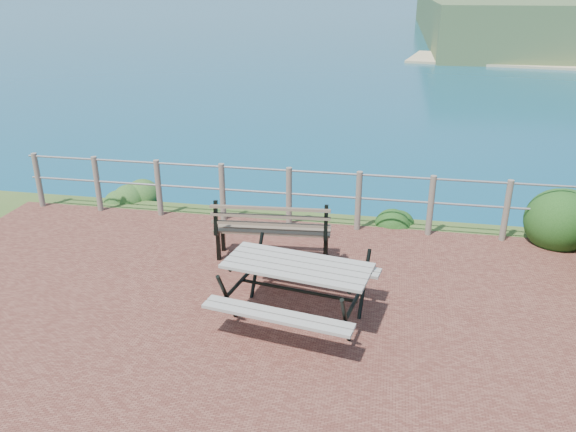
{
  "coord_description": "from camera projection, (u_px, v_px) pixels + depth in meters",
  "views": [
    {
      "loc": [
        1.59,
        -5.25,
        3.78
      ],
      "look_at": [
        0.24,
        1.96,
        0.75
      ],
      "focal_mm": 35.0,
      "sensor_mm": 36.0,
      "label": 1
    }
  ],
  "objects": [
    {
      "name": "safety_railing",
      "position": [
        289.0,
        193.0,
        9.31
      ],
      "size": [
        9.4,
        0.1,
        1.0
      ],
      "color": "#6B5B4C",
      "rests_on": "ground"
    },
    {
      "name": "shrub_right_edge",
      "position": [
        566.0,
        237.0,
        9.08
      ],
      "size": [
        1.03,
        1.03,
        1.47
      ],
      "primitive_type": "ellipsoid",
      "color": "#1C4214",
      "rests_on": "ground"
    },
    {
      "name": "shrub_lip_east",
      "position": [
        400.0,
        221.0,
        9.7
      ],
      "size": [
        0.71,
        0.71,
        0.43
      ],
      "primitive_type": "ellipsoid",
      "color": "#1C4214",
      "rests_on": "ground"
    },
    {
      "name": "shrub_lip_west",
      "position": [
        130.0,
        197.0,
        10.8
      ],
      "size": [
        0.83,
        0.83,
        0.59
      ],
      "primitive_type": "ellipsoid",
      "color": "#2B511E",
      "rests_on": "ground"
    },
    {
      "name": "picnic_table",
      "position": [
        297.0,
        285.0,
        6.68
      ],
      "size": [
        1.81,
        1.48,
        0.73
      ],
      "rotation": [
        0.0,
        0.0,
        -0.17
      ],
      "color": "gray",
      "rests_on": "ground"
    },
    {
      "name": "ground",
      "position": [
        236.0,
        338.0,
        6.48
      ],
      "size": [
        10.0,
        7.0,
        0.12
      ],
      "primitive_type": "cube",
      "color": "brown",
      "rests_on": "ground"
    },
    {
      "name": "park_bench",
      "position": [
        273.0,
        220.0,
        8.12
      ],
      "size": [
        1.72,
        0.55,
        0.95
      ],
      "rotation": [
        0.0,
        0.0,
        0.08
      ],
      "color": "brown",
      "rests_on": "ground"
    }
  ]
}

